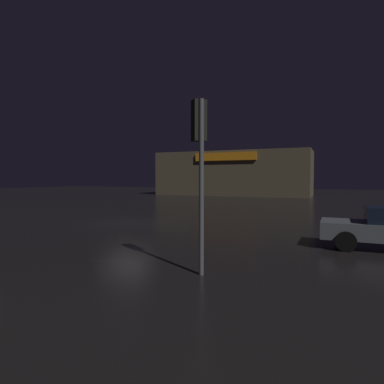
% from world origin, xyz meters
% --- Properties ---
extents(ground_plane, '(120.00, 120.00, 0.00)m').
position_xyz_m(ground_plane, '(0.00, 0.00, 0.00)').
color(ground_plane, black).
extents(store_building, '(20.50, 7.34, 5.90)m').
position_xyz_m(store_building, '(-2.85, 29.18, 2.95)').
color(store_building, brown).
rests_on(store_building, ground).
extents(traffic_signal_main, '(0.42, 0.42, 4.23)m').
position_xyz_m(traffic_signal_main, '(6.92, -6.94, 3.17)').
color(traffic_signal_main, '#595B60').
rests_on(traffic_signal_main, ground).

